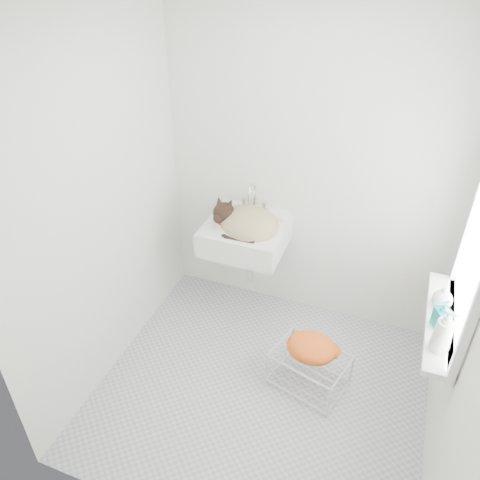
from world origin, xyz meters
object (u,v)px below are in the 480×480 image
(cat, at_px, (246,222))
(bottle_b, at_px, (439,326))
(bottle_a, at_px, (438,349))
(bottle_c, at_px, (440,306))
(wire_rack, at_px, (309,369))
(sink, at_px, (245,225))

(cat, relative_size, bottle_b, 2.84)
(bottle_a, bearing_deg, bottle_b, 90.00)
(bottle_b, xyz_separation_m, bottle_c, (0.00, 0.18, 0.00))
(wire_rack, height_order, bottle_c, bottle_c)
(bottle_c, bearing_deg, cat, 163.48)
(cat, bearing_deg, bottle_a, -16.91)
(wire_rack, relative_size, bottle_c, 3.14)
(sink, distance_m, bottle_b, 1.53)
(sink, relative_size, wire_rack, 1.25)
(sink, xyz_separation_m, cat, (0.01, -0.02, 0.04))
(cat, height_order, bottle_a, cat)
(wire_rack, bearing_deg, bottle_b, -3.59)
(bottle_b, bearing_deg, wire_rack, 176.41)
(cat, xyz_separation_m, bottle_b, (1.39, -0.59, -0.04))
(bottle_a, bearing_deg, cat, 150.66)
(sink, relative_size, bottle_b, 3.31)
(cat, xyz_separation_m, bottle_c, (1.39, -0.41, -0.04))
(sink, height_order, bottle_c, sink)
(sink, xyz_separation_m, bottle_c, (1.40, -0.43, 0.00))
(bottle_c, bearing_deg, wire_rack, -168.99)
(sink, bearing_deg, bottle_c, -17.07)
(bottle_a, xyz_separation_m, bottle_b, (0.00, 0.19, 0.00))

